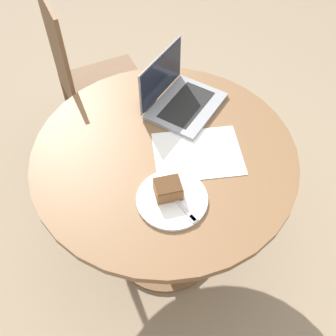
{
  "coord_description": "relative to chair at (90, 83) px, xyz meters",
  "views": [
    {
      "loc": [
        0.37,
        0.88,
        1.87
      ],
      "look_at": [
        0.03,
        0.1,
        0.78
      ],
      "focal_mm": 42.0,
      "sensor_mm": 36.0,
      "label": 1
    }
  ],
  "objects": [
    {
      "name": "plate",
      "position": [
        -0.03,
        0.98,
        0.23
      ],
      "size": [
        0.25,
        0.25,
        0.01
      ],
      "color": "white",
      "rests_on": "dining_table"
    },
    {
      "name": "coffee_glass",
      "position": [
        -0.14,
        0.48,
        0.27
      ],
      "size": [
        0.07,
        0.07,
        0.09
      ],
      "color": "#997556",
      "rests_on": "dining_table"
    },
    {
      "name": "laptop",
      "position": [
        -0.25,
        0.56,
        0.26
      ],
      "size": [
        0.39,
        0.37,
        0.22
      ],
      "rotation": [
        0.0,
        0.0,
        6.88
      ],
      "color": "gray",
      "rests_on": "dining_table"
    },
    {
      "name": "chair",
      "position": [
        0.0,
        0.0,
        0.0
      ],
      "size": [
        0.43,
        0.43,
        1.02
      ],
      "rotation": [
        0.0,
        0.0,
        7.87
      ],
      "color": "brown",
      "rests_on": "ground_plane"
    },
    {
      "name": "dining_table",
      "position": [
        -0.09,
        0.77,
        0.03
      ],
      "size": [
        1.01,
        1.01,
        0.74
      ],
      "color": "brown",
      "rests_on": "ground_plane"
    },
    {
      "name": "cake_slice",
      "position": [
        -0.02,
        0.95,
        0.26
      ],
      "size": [
        0.1,
        0.09,
        0.06
      ],
      "rotation": [
        0.0,
        0.0,
        2.96
      ],
      "color": "brown",
      "rests_on": "plate"
    },
    {
      "name": "paper_document",
      "position": [
        -0.2,
        0.82,
        0.22
      ],
      "size": [
        0.38,
        0.33,
        0.0
      ],
      "rotation": [
        0.0,
        0.0,
        -0.29
      ],
      "color": "white",
      "rests_on": "dining_table"
    },
    {
      "name": "ground_plane",
      "position": [
        -0.09,
        0.77,
        -0.52
      ],
      "size": [
        12.0,
        12.0,
        0.0
      ],
      "primitive_type": "plane",
      "color": "gray"
    },
    {
      "name": "fork",
      "position": [
        -0.05,
        1.03,
        0.24
      ],
      "size": [
        0.06,
        0.17,
        0.0
      ],
      "rotation": [
        0.0,
        0.0,
        8.1
      ],
      "color": "silver",
      "rests_on": "plate"
    }
  ]
}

